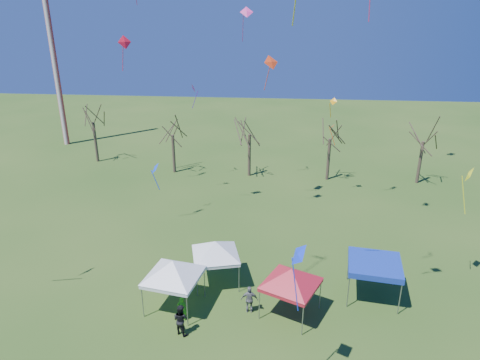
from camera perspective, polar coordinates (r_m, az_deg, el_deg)
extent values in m
plane|color=#2A4E19|center=(25.57, 2.30, -19.28)|extent=(140.00, 140.00, 0.00)
cylinder|color=silver|center=(60.85, -23.73, 15.79)|extent=(0.70, 0.70, 25.00)
cylinder|color=#3D2D21|center=(53.52, -18.69, 4.81)|extent=(0.32, 0.32, 4.78)
cylinder|color=#3D2D21|center=(47.81, -8.83, 3.47)|extent=(0.32, 0.32, 4.28)
cylinder|color=#3D2D21|center=(46.16, 1.25, 3.31)|extent=(0.32, 0.32, 4.64)
cylinder|color=#3D2D21|center=(46.03, 11.71, 2.70)|extent=(0.32, 0.32, 4.49)
cylinder|color=#3D2D21|center=(47.93, 22.86, 2.17)|extent=(0.32, 0.32, 4.47)
cylinder|color=gray|center=(26.38, -12.85, -15.66)|extent=(0.06, 0.06, 1.99)
cylinder|color=gray|center=(28.36, -10.15, -12.52)|extent=(0.06, 0.06, 1.99)
cylinder|color=gray|center=(25.34, -7.06, -16.99)|extent=(0.06, 0.06, 1.99)
cylinder|color=gray|center=(27.39, -4.75, -13.57)|extent=(0.06, 0.06, 1.99)
cube|color=white|center=(26.19, -8.84, -12.66)|extent=(3.47, 3.47, 0.24)
pyramid|color=white|center=(25.58, -8.99, -10.60)|extent=(4.14, 4.14, 0.99)
cylinder|color=gray|center=(27.53, -5.74, -13.54)|extent=(0.06, 0.06, 1.89)
cylinder|color=gray|center=(29.74, -6.10, -10.64)|extent=(0.06, 0.06, 1.89)
cylinder|color=gray|center=(27.75, -0.14, -13.09)|extent=(0.06, 0.06, 1.89)
cylinder|color=gray|center=(29.95, -0.97, -10.26)|extent=(0.06, 0.06, 1.89)
cube|color=white|center=(28.14, -3.28, -10.04)|extent=(3.47, 3.47, 0.23)
pyramid|color=white|center=(27.60, -3.33, -8.16)|extent=(3.87, 3.87, 0.94)
cylinder|color=gray|center=(25.68, 2.59, -16.33)|extent=(0.06, 0.06, 1.92)
cylinder|color=gray|center=(27.63, 5.29, -13.34)|extent=(0.06, 0.06, 1.92)
cylinder|color=gray|center=(24.83, 8.34, -18.11)|extent=(0.06, 0.06, 1.92)
cylinder|color=gray|center=(26.84, 10.63, -14.84)|extent=(0.06, 0.06, 1.92)
cube|color=#AF1120|center=(25.57, 6.82, -13.68)|extent=(3.82, 3.82, 0.23)
pyramid|color=#AF1120|center=(24.97, 6.93, -11.67)|extent=(3.68, 3.68, 0.96)
cylinder|color=gray|center=(27.26, 14.23, -14.31)|extent=(0.06, 0.06, 2.10)
cylinder|color=gray|center=(29.70, 14.24, -11.05)|extent=(0.06, 0.06, 2.10)
cylinder|color=gray|center=(27.56, 20.52, -14.69)|extent=(0.06, 0.06, 2.10)
cylinder|color=gray|center=(29.98, 19.95, -11.44)|extent=(0.06, 0.06, 2.10)
cube|color=#0F2B9E|center=(27.95, 17.51, -10.82)|extent=(3.54, 3.54, 0.25)
cube|color=#0F2B9E|center=(27.85, 17.55, -10.49)|extent=(3.54, 3.54, 0.13)
imported|color=slate|center=(26.22, 1.30, -15.64)|extent=(1.02, 0.43, 1.74)
imported|color=green|center=(25.94, -7.71, -16.61)|extent=(0.59, 0.41, 1.54)
imported|color=black|center=(24.95, -7.91, -17.94)|extent=(1.12, 1.02, 1.86)
cone|color=red|center=(36.43, 4.19, 15.42)|extent=(1.61, 1.49, 1.15)
cube|color=red|center=(36.38, 3.61, 13.32)|extent=(0.49, 0.68, 2.00)
cone|color=blue|center=(25.18, -11.31, 1.56)|extent=(0.74, 0.92, 0.70)
cube|color=blue|center=(25.65, -11.20, -0.02)|extent=(0.41, 0.18, 1.26)
cone|color=#1634F2|center=(18.19, 7.75, -9.80)|extent=(0.87, 1.20, 0.96)
cube|color=#1634F2|center=(19.25, 7.36, -13.70)|extent=(0.43, 0.13, 2.76)
cone|color=#FB3798|center=(32.74, 0.89, 21.53)|extent=(1.06, 0.82, 0.79)
cube|color=#FB3798|center=(32.73, 0.39, 19.52)|extent=(0.14, 0.57, 1.83)
cube|color=yellow|center=(19.24, 7.40, 22.56)|extent=(0.20, 0.72, 1.95)
cone|color=red|center=(41.13, -15.12, 17.35)|extent=(1.26, 1.20, 1.22)
cube|color=red|center=(41.13, -15.35, 15.34)|extent=(0.48, 0.53, 2.21)
cone|color=#5D17A1|center=(43.75, -6.20, 12.11)|extent=(0.78, 1.00, 0.91)
cube|color=#5D17A1|center=(43.63, -6.01, 10.63)|extent=(0.62, 0.37, 1.73)
cone|color=#FFA10D|center=(39.32, 12.35, 10.23)|extent=(0.80, 0.67, 0.65)
cube|color=#FFA10D|center=(39.58, 11.94, 9.05)|extent=(0.28, 0.46, 1.39)
cone|color=#F63F0C|center=(44.30, 12.21, 7.01)|extent=(0.63, 0.77, 0.55)
cube|color=#F63F0C|center=(44.92, 12.18, 5.76)|extent=(0.72, 0.25, 1.87)
cone|color=#F6F91A|center=(28.71, 28.18, 0.69)|extent=(0.73, 1.12, 1.00)
cube|color=#F6F91A|center=(29.48, 27.65, -1.82)|extent=(0.60, 0.22, 2.45)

